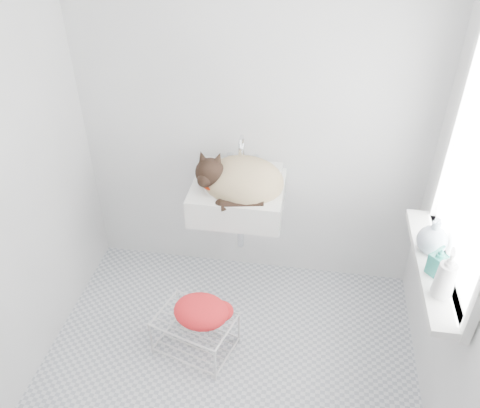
# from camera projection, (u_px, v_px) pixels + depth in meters

# --- Properties ---
(floor) EXTENTS (2.20, 2.00, 0.02)m
(floor) POSITION_uv_depth(u_px,v_px,m) (225.00, 377.00, 2.85)
(floor) COLOR silver
(floor) RESTS_ON ground
(back_wall) EXTENTS (2.20, 0.02, 2.50)m
(back_wall) POSITION_uv_depth(u_px,v_px,m) (252.00, 106.00, 2.94)
(back_wall) COLOR white
(back_wall) RESTS_ON ground
(window_glass) EXTENTS (0.01, 0.80, 1.00)m
(window_glass) POSITION_uv_depth(u_px,v_px,m) (479.00, 177.00, 2.10)
(window_glass) COLOR white
(window_glass) RESTS_ON right_wall
(window_frame) EXTENTS (0.04, 0.90, 1.10)m
(window_frame) POSITION_uv_depth(u_px,v_px,m) (475.00, 176.00, 2.10)
(window_frame) COLOR white
(window_frame) RESTS_ON right_wall
(windowsill) EXTENTS (0.16, 0.88, 0.04)m
(windowsill) POSITION_uv_depth(u_px,v_px,m) (433.00, 266.00, 2.40)
(windowsill) COLOR white
(windowsill) RESTS_ON right_wall
(sink) EXTENTS (0.55, 0.48, 0.22)m
(sink) POSITION_uv_depth(u_px,v_px,m) (238.00, 185.00, 2.97)
(sink) COLOR white
(sink) RESTS_ON back_wall
(faucet) EXTENTS (0.20, 0.14, 0.20)m
(faucet) POSITION_uv_depth(u_px,v_px,m) (243.00, 150.00, 3.03)
(faucet) COLOR silver
(faucet) RESTS_ON sink
(cat) EXTENTS (0.51, 0.43, 0.32)m
(cat) POSITION_uv_depth(u_px,v_px,m) (239.00, 181.00, 2.93)
(cat) COLOR tan
(cat) RESTS_ON sink
(wire_rack) EXTENTS (0.50, 0.42, 0.26)m
(wire_rack) POSITION_uv_depth(u_px,v_px,m) (195.00, 331.00, 2.94)
(wire_rack) COLOR silver
(wire_rack) RESTS_ON floor
(towel) EXTENTS (0.36, 0.27, 0.13)m
(towel) POSITION_uv_depth(u_px,v_px,m) (201.00, 316.00, 2.85)
(towel) COLOR red
(towel) RESTS_ON wire_rack
(bottle_a) EXTENTS (0.10, 0.10, 0.21)m
(bottle_a) POSITION_uv_depth(u_px,v_px,m) (440.00, 295.00, 2.22)
(bottle_a) COLOR white
(bottle_a) RESTS_ON windowsill
(bottle_b) EXTENTS (0.10, 0.10, 0.16)m
(bottle_b) POSITION_uv_depth(u_px,v_px,m) (435.00, 273.00, 2.33)
(bottle_b) COLOR #22796C
(bottle_b) RESTS_ON windowsill
(bottle_c) EXTENTS (0.21, 0.21, 0.19)m
(bottle_c) POSITION_uv_depth(u_px,v_px,m) (429.00, 250.00, 2.47)
(bottle_c) COLOR #A5B3C4
(bottle_c) RESTS_ON windowsill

